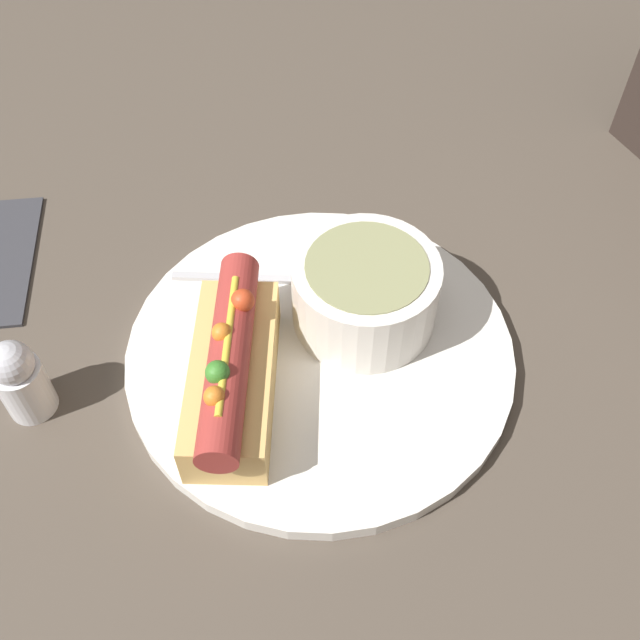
{
  "coord_description": "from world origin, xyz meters",
  "views": [
    {
      "loc": [
        0.3,
        -0.14,
        0.46
      ],
      "look_at": [
        0.0,
        0.0,
        0.05
      ],
      "focal_mm": 42.0,
      "sensor_mm": 36.0,
      "label": 1
    }
  ],
  "objects_px": {
    "soup_bowl": "(365,290)",
    "spoon": "(340,280)",
    "salt_shaker": "(20,379)",
    "hot_dog": "(232,370)"
  },
  "relations": [
    {
      "from": "spoon",
      "to": "soup_bowl",
      "type": "bearing_deg",
      "value": -60.41
    },
    {
      "from": "spoon",
      "to": "salt_shaker",
      "type": "xyz_separation_m",
      "value": [
        -0.0,
        -0.25,
        0.02
      ]
    },
    {
      "from": "salt_shaker",
      "to": "soup_bowl",
      "type": "bearing_deg",
      "value": 81.18
    },
    {
      "from": "soup_bowl",
      "to": "hot_dog",
      "type": "bearing_deg",
      "value": -79.22
    },
    {
      "from": "hot_dog",
      "to": "salt_shaker",
      "type": "bearing_deg",
      "value": -87.31
    },
    {
      "from": "hot_dog",
      "to": "salt_shaker",
      "type": "height_order",
      "value": "hot_dog"
    },
    {
      "from": "soup_bowl",
      "to": "spoon",
      "type": "relative_size",
      "value": 0.66
    },
    {
      "from": "soup_bowl",
      "to": "salt_shaker",
      "type": "bearing_deg",
      "value": -98.82
    },
    {
      "from": "spoon",
      "to": "salt_shaker",
      "type": "relative_size",
      "value": 2.39
    },
    {
      "from": "soup_bowl",
      "to": "spoon",
      "type": "xyz_separation_m",
      "value": [
        -0.04,
        -0.0,
        -0.03
      ]
    }
  ]
}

